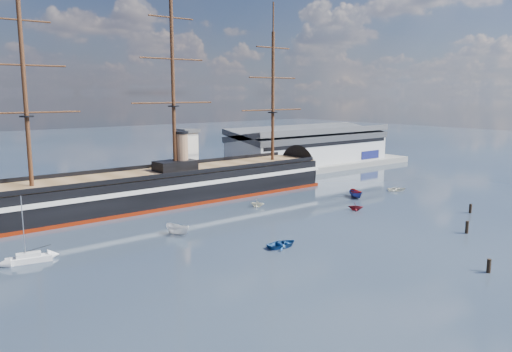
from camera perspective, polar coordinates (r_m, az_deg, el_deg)
ground at (r=116.46m, az=-0.47°, el=-3.91°), size 600.00×600.00×0.00m
quay at (r=150.94m, az=-5.90°, el=-0.87°), size 180.00×18.00×2.00m
warehouse at (r=182.74m, az=6.16°, el=3.45°), size 63.00×21.00×11.60m
quay_tower at (r=143.33m, az=-7.68°, el=2.49°), size 5.00×5.00×15.00m
warship at (r=125.48m, az=-10.65°, el=-1.22°), size 112.95×17.01×53.94m
sailboat at (r=89.23m, az=-24.54°, el=-8.52°), size 7.19×3.36×11.07m
motorboat_a at (r=97.64m, az=-8.92°, el=-6.67°), size 7.00×4.15×2.64m
motorboat_b at (r=89.31m, az=3.03°, el=-8.11°), size 1.63×3.74×1.72m
motorboat_c at (r=133.65m, az=11.36°, el=-2.36°), size 6.34×4.40×2.38m
motorboat_d at (r=119.76m, az=0.15°, el=-3.54°), size 5.81×4.95×1.99m
motorboat_e at (r=144.68m, az=15.80°, el=-1.63°), size 2.80×3.34×1.48m
motorboat_f at (r=132.13m, az=11.33°, el=-2.49°), size 6.35×3.75×2.39m
motorboat_g at (r=118.62m, az=11.31°, el=-3.85°), size 5.73×5.22×1.99m
piling_near_mid at (r=84.84m, az=25.01°, el=-9.98°), size 0.64×0.64×2.85m
piling_near_right at (r=105.79m, az=22.92°, el=-6.06°), size 0.64×0.64×3.17m
piling_far_right at (r=123.72m, az=23.27°, el=-3.90°), size 0.64×0.64×2.78m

